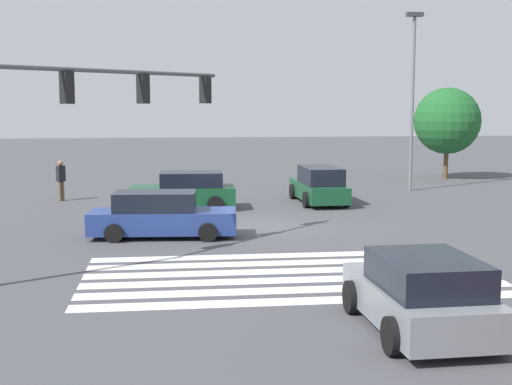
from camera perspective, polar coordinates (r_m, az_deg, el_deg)
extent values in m
plane|color=#47474C|center=(25.36, 0.00, -2.78)|extent=(127.70, 127.70, 0.00)
cube|color=silver|center=(16.17, 4.08, -8.65)|extent=(10.51, 0.60, 0.01)
cube|color=silver|center=(17.07, 3.47, -7.78)|extent=(10.51, 0.60, 0.01)
cube|color=silver|center=(17.98, 2.92, -7.00)|extent=(10.51, 0.60, 0.01)
cube|color=silver|center=(18.89, 2.43, -6.30)|extent=(10.51, 0.60, 0.01)
cube|color=silver|center=(19.80, 1.99, -5.66)|extent=(10.51, 0.60, 0.01)
cube|color=silver|center=(20.72, 1.58, -5.07)|extent=(10.51, 0.60, 0.01)
cylinder|color=#47474C|center=(20.40, -11.19, 9.48)|extent=(5.91, 5.91, 0.12)
cube|color=black|center=(19.35, -14.89, 8.11)|extent=(0.40, 0.40, 0.84)
sphere|color=red|center=(19.44, -14.51, 8.12)|extent=(0.16, 0.16, 0.16)
cube|color=black|center=(21.07, -9.02, 8.18)|extent=(0.40, 0.40, 0.84)
sphere|color=gold|center=(21.18, -8.70, 8.18)|extent=(0.16, 0.16, 0.16)
cube|color=black|center=(22.97, -4.08, 8.17)|extent=(0.40, 0.40, 0.84)
sphere|color=green|center=(23.09, -3.81, 8.17)|extent=(0.16, 0.16, 0.16)
cube|color=navy|center=(23.62, -7.45, -2.30)|extent=(4.89, 2.01, 0.72)
cube|color=black|center=(23.54, -8.08, -0.69)|extent=(2.74, 1.69, 0.62)
cylinder|color=black|center=(24.43, -3.80, -2.47)|extent=(0.62, 0.26, 0.60)
cylinder|color=black|center=(22.74, -3.88, -3.21)|extent=(0.62, 0.26, 0.60)
cylinder|color=black|center=(24.66, -10.71, -2.49)|extent=(0.62, 0.26, 0.60)
cylinder|color=black|center=(22.99, -11.30, -3.22)|extent=(0.62, 0.26, 0.60)
cube|color=#144728|center=(29.58, -5.93, -0.26)|extent=(4.39, 1.90, 0.77)
cube|color=black|center=(29.50, -5.20, 1.07)|extent=(2.59, 1.66, 0.60)
cylinder|color=black|center=(28.78, -8.63, -0.99)|extent=(0.67, 0.24, 0.67)
cylinder|color=black|center=(30.56, -8.42, -0.50)|extent=(0.67, 0.24, 0.67)
cylinder|color=black|center=(28.73, -3.26, -0.93)|extent=(0.67, 0.24, 0.67)
cylinder|color=black|center=(30.52, -3.37, -0.45)|extent=(0.67, 0.24, 0.67)
cube|color=gray|center=(14.40, 12.92, -8.56)|extent=(2.06, 4.16, 0.72)
cube|color=black|center=(13.92, 13.53, -6.29)|extent=(1.81, 2.45, 0.62)
cylinder|color=black|center=(15.30, 7.65, -8.28)|extent=(0.24, 0.70, 0.70)
cylinder|color=black|center=(15.96, 14.53, -7.80)|extent=(0.24, 0.70, 0.70)
cylinder|color=black|center=(12.99, 10.86, -11.21)|extent=(0.24, 0.70, 0.70)
cylinder|color=black|center=(13.75, 18.76, -10.41)|extent=(0.24, 0.70, 0.70)
cube|color=#144728|center=(31.49, 5.02, 0.15)|extent=(1.84, 4.59, 0.70)
cube|color=black|center=(31.03, 5.21, 1.38)|extent=(1.61, 2.70, 0.73)
cylinder|color=black|center=(32.68, 2.95, 0.08)|extent=(0.24, 0.69, 0.68)
cylinder|color=black|center=(33.08, 5.88, 0.14)|extent=(0.24, 0.69, 0.68)
cylinder|color=black|center=(29.96, 4.06, -0.58)|extent=(0.24, 0.69, 0.68)
cylinder|color=black|center=(30.39, 7.23, -0.51)|extent=(0.24, 0.69, 0.68)
cylinder|color=brown|center=(33.22, -15.20, 0.13)|extent=(0.14, 0.14, 0.88)
cylinder|color=brown|center=(33.12, -15.42, 0.10)|extent=(0.14, 0.14, 0.88)
cube|color=black|center=(33.08, -15.35, 1.48)|extent=(0.41, 0.41, 0.70)
sphere|color=#8C6647|center=(33.04, -15.38, 2.29)|extent=(0.24, 0.24, 0.24)
cylinder|color=slate|center=(36.31, 12.40, 6.87)|extent=(0.16, 0.16, 8.55)
cube|color=#333338|center=(36.56, 12.59, 13.74)|extent=(0.80, 0.36, 0.20)
cylinder|color=brown|center=(42.45, 14.94, 2.22)|extent=(0.26, 0.26, 1.73)
sphere|color=#1E5B28|center=(42.31, 15.05, 5.56)|extent=(3.79, 3.79, 3.79)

